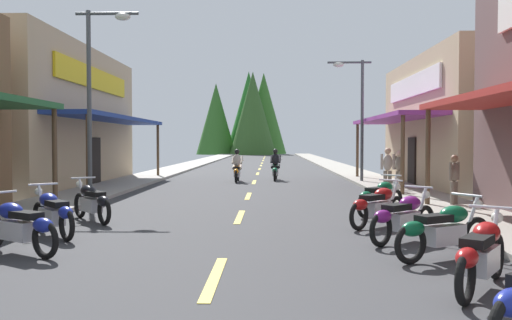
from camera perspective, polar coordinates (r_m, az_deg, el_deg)
ground at (r=34.05m, az=0.27°, el=-1.35°), size 9.15×99.14×0.10m
sidewalk_left at (r=34.65m, az=-9.24°, el=-1.13°), size 2.30×99.14×0.12m
sidewalk_right at (r=34.39m, az=9.86°, el=-1.16°), size 2.30×99.14×0.12m
centerline_dashes at (r=36.73m, az=0.37°, el=-1.02°), size 0.16×72.84×0.01m
storefront_left_far at (r=25.18m, az=-23.51°, el=4.24°), size 7.86×12.51×5.96m
storefront_right_far at (r=24.64m, az=23.77°, el=3.76°), size 8.25×10.87×5.50m
streetlamp_left at (r=17.64m, az=-16.65°, el=8.52°), size 1.99×0.30×6.05m
streetlamp_right at (r=24.76m, az=10.67°, el=6.11°), size 1.99×0.30×5.64m
motorcycle_parked_right_1 at (r=7.34m, az=23.16°, el=-9.23°), size 1.32×1.81×1.04m
motorcycle_parked_right_2 at (r=9.08m, az=19.57°, el=-7.06°), size 1.90×1.16×1.04m
motorcycle_parked_right_3 at (r=10.42m, az=15.59°, el=-5.87°), size 1.62×1.55×1.04m
motorcycle_parked_right_4 at (r=12.13m, az=12.99°, el=-4.76°), size 1.57×1.60×1.04m
motorcycle_parked_right_5 at (r=14.04m, az=13.25°, el=-3.85°), size 1.53×1.64×1.04m
motorcycle_parked_left_2 at (r=9.82m, az=-24.21°, el=-6.44°), size 1.87×1.21×1.04m
motorcycle_parked_left_3 at (r=11.38m, az=-21.06°, el=-5.28°), size 1.52×1.64×1.04m
motorcycle_parked_left_4 at (r=13.18m, az=-17.27°, el=-4.27°), size 1.46×1.70×1.04m
rider_cruising_lead at (r=25.17m, az=-2.06°, el=-0.89°), size 0.60×2.14×1.57m
rider_cruising_trailing at (r=26.23m, az=2.10°, el=-0.78°), size 0.60×2.14×1.57m
pedestrian_browsing at (r=20.02m, az=14.00°, el=-0.75°), size 0.55×0.35×1.69m
pedestrian_waiting at (r=21.24m, az=15.14°, el=-0.82°), size 0.36×0.55×1.56m
pedestrian_strolling at (r=16.11m, az=20.59°, el=-1.80°), size 0.44×0.44×1.53m
treeline_backdrop at (r=84.69m, az=-0.79°, el=4.98°), size 14.28×13.30×13.36m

